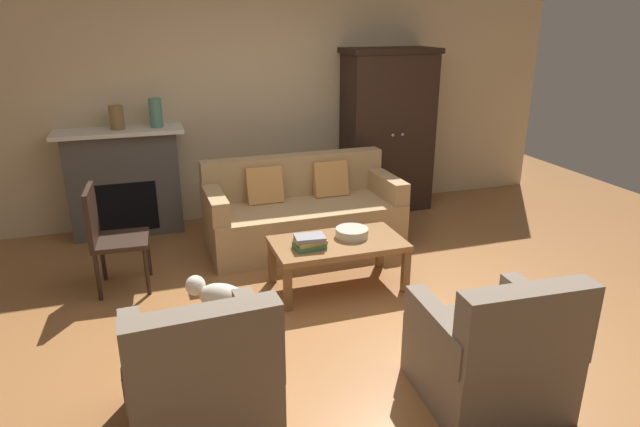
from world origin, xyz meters
TOP-DOWN VIEW (x-y plane):
  - ground_plane at (0.00, 0.00)m, footprint 9.60×9.60m
  - back_wall at (0.00, 2.55)m, footprint 7.20×0.10m
  - fireplace at (-1.55, 2.30)m, footprint 1.26×0.48m
  - armoire at (1.40, 2.22)m, footprint 1.06×0.57m
  - couch at (0.13, 1.43)m, footprint 1.93×0.89m
  - coffee_table at (0.13, 0.42)m, footprint 1.10×0.60m
  - fruit_bowl at (0.28, 0.46)m, footprint 0.28×0.28m
  - book_stack at (-0.13, 0.35)m, footprint 0.26×0.20m
  - mantel_vase_bronze at (-1.55, 2.28)m, footprint 0.14×0.14m
  - mantel_vase_jade at (-1.17, 2.28)m, footprint 0.13×0.13m
  - armchair_near_left at (-1.16, -0.96)m, footprint 0.81×0.81m
  - armchair_near_right at (0.48, -1.26)m, footprint 0.82×0.81m
  - side_chair_wooden at (-1.68, 0.98)m, footprint 0.46×0.46m
  - dog at (-0.91, 0.06)m, footprint 0.48×0.44m

SIDE VIEW (x-z plane):
  - ground_plane at x=0.00m, z-range 0.00..0.00m
  - dog at x=-0.91m, z-range 0.05..0.44m
  - armchair_near_left at x=-1.16m, z-range -0.12..0.76m
  - armchair_near_right at x=0.48m, z-range -0.12..0.76m
  - couch at x=0.13m, z-range -0.11..0.75m
  - coffee_table at x=0.13m, z-range 0.16..0.58m
  - fruit_bowl at x=0.28m, z-range 0.42..0.50m
  - book_stack at x=-0.13m, z-range 0.42..0.53m
  - side_chair_wooden at x=-1.68m, z-range 0.06..0.96m
  - fireplace at x=-1.55m, z-range 0.01..1.13m
  - armoire at x=1.40m, z-range 0.00..1.87m
  - mantel_vase_bronze at x=-1.55m, z-range 1.12..1.36m
  - mantel_vase_jade at x=-1.17m, z-range 1.12..1.41m
  - back_wall at x=0.00m, z-range 0.00..2.80m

